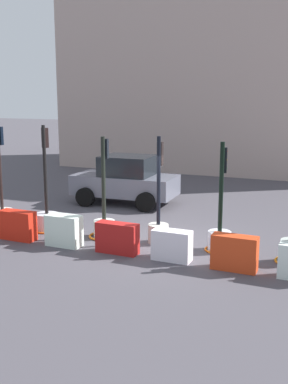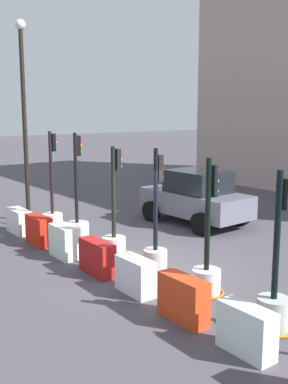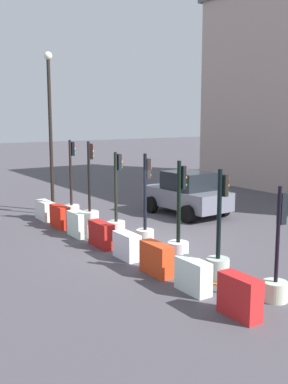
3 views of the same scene
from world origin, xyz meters
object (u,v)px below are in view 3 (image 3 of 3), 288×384
(construction_barrier_4, at_px, (127,246))
(street_lamp_post, at_px, (50,119))
(traffic_light_2, at_px, (116,221))
(traffic_light_4, at_px, (178,242))
(construction_barrier_0, at_px, (45,210))
(construction_barrier_3, at_px, (101,235))
(construction_barrier_5, at_px, (156,259))
(construction_barrier_6, at_px, (193,276))
(traffic_light_3, at_px, (145,228))
(traffic_light_6, at_px, (276,277))
(car_grey_saloon, at_px, (187,194))
(construction_barrier_1, at_px, (60,217))
(construction_barrier_7, at_px, (240,297))
(traffic_light_1, at_px, (90,212))
(construction_barrier_2, at_px, (78,224))
(traffic_light_5, at_px, (218,260))
(traffic_light_0, at_px, (72,205))

(construction_barrier_4, height_order, street_lamp_post, street_lamp_post)
(traffic_light_2, xyz_separation_m, traffic_light_4, (3.45, 0.10, 0.02))
(construction_barrier_0, distance_m, street_lamp_post, 4.12)
(construction_barrier_3, relative_size, construction_barrier_5, 1.05)
(construction_barrier_6, bearing_deg, street_lamp_post, 174.90)
(traffic_light_3, relative_size, traffic_light_6, 1.13)
(car_grey_saloon, bearing_deg, construction_barrier_6, -38.08)
(traffic_light_4, height_order, construction_barrier_1, traffic_light_4)
(traffic_light_6, height_order, construction_barrier_0, traffic_light_6)
(traffic_light_4, bearing_deg, construction_barrier_4, -127.41)
(construction_barrier_1, height_order, construction_barrier_4, construction_barrier_1)
(construction_barrier_1, height_order, construction_barrier_3, construction_barrier_1)
(traffic_light_4, xyz_separation_m, construction_barrier_5, (0.68, -1.28, -0.10))
(traffic_light_4, height_order, construction_barrier_6, traffic_light_4)
(traffic_light_2, height_order, construction_barrier_7, traffic_light_2)
(traffic_light_2, bearing_deg, construction_barrier_7, -9.80)
(traffic_light_1, distance_m, construction_barrier_2, 1.76)
(traffic_light_2, bearing_deg, construction_barrier_4, -23.90)
(construction_barrier_5, xyz_separation_m, construction_barrier_6, (1.53, 0.00, -0.02))
(traffic_light_5, relative_size, car_grey_saloon, 0.73)
(traffic_light_4, relative_size, traffic_light_6, 1.10)
(construction_barrier_4, distance_m, construction_barrier_6, 3.14)
(traffic_light_2, xyz_separation_m, street_lamp_post, (-5.28, -0.20, 3.60))
(construction_barrier_1, bearing_deg, construction_barrier_5, 0.18)
(construction_barrier_0, xyz_separation_m, car_grey_saloon, (2.48, 5.45, 0.54))
(traffic_light_2, distance_m, traffic_light_3, 1.68)
(construction_barrier_0, bearing_deg, car_grey_saloon, 65.55)
(construction_barrier_6, bearing_deg, traffic_light_5, 105.18)
(construction_barrier_4, bearing_deg, construction_barrier_6, -1.14)
(traffic_light_2, bearing_deg, traffic_light_1, -178.99)
(construction_barrier_3, bearing_deg, traffic_light_5, 13.60)
(traffic_light_2, xyz_separation_m, construction_barrier_2, (-0.65, -1.17, -0.07))
(traffic_light_1, bearing_deg, construction_barrier_7, -7.51)
(traffic_light_0, bearing_deg, traffic_light_1, -1.28)
(traffic_light_3, xyz_separation_m, construction_barrier_6, (3.99, -1.30, -0.20))
(traffic_light_5, relative_size, construction_barrier_4, 2.90)
(traffic_light_6, xyz_separation_m, construction_barrier_4, (-4.59, -1.20, -0.17))
(traffic_light_4, distance_m, construction_barrier_6, 2.56)
(traffic_light_4, xyz_separation_m, construction_barrier_7, (3.83, -1.36, -0.07))
(traffic_light_6, height_order, construction_barrier_3, traffic_light_6)
(traffic_light_2, distance_m, construction_barrier_5, 4.30)
(traffic_light_5, xyz_separation_m, construction_barrier_4, (-2.85, -1.03, -0.15))
(traffic_light_2, relative_size, construction_barrier_5, 2.72)
(traffic_light_1, height_order, traffic_light_5, traffic_light_1)
(traffic_light_3, xyz_separation_m, car_grey_saloon, (-2.98, 4.16, 0.31))
(construction_barrier_0, bearing_deg, traffic_light_5, 6.73)
(traffic_light_4, relative_size, construction_barrier_5, 2.69)
(traffic_light_1, xyz_separation_m, traffic_light_5, (7.36, -0.06, 0.05))
(traffic_light_2, xyz_separation_m, construction_barrier_6, (5.66, -1.18, -0.10))
(traffic_light_4, height_order, street_lamp_post, street_lamp_post)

